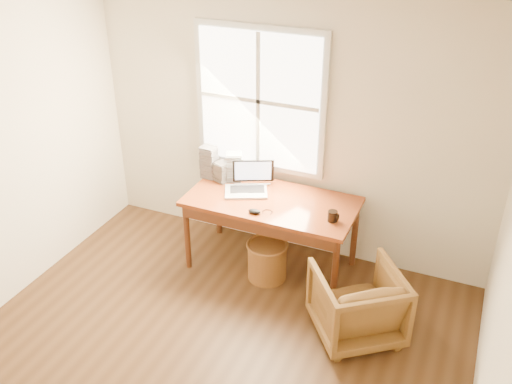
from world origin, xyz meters
TOP-DOWN VIEW (x-y plane):
  - room_shell at (-0.02, 0.16)m, footprint 4.04×4.54m
  - desk at (0.00, 1.80)m, footprint 1.60×0.80m
  - armchair at (1.01, 1.19)m, footprint 0.95×0.96m
  - wicker_stool at (0.04, 1.61)m, footprint 0.42×0.42m
  - laptop at (-0.28, 1.83)m, footprint 0.48×0.49m
  - mouse at (-0.05, 1.51)m, footprint 0.12×0.08m
  - coffee_mug at (0.63, 1.66)m, footprint 0.10×0.10m
  - cd_stack_a at (-0.49, 2.02)m, footprint 0.19×0.18m
  - cd_stack_b at (-0.60, 1.96)m, footprint 0.16×0.15m
  - cd_stack_c at (-0.75, 1.99)m, footprint 0.15×0.14m
  - cd_stack_d at (-0.46, 2.09)m, footprint 0.17×0.15m

SIDE VIEW (x-z plane):
  - wicker_stool at x=0.04m, z-range 0.00..0.37m
  - armchair at x=1.01m, z-range 0.00..0.63m
  - desk at x=0.00m, z-range 0.71..0.75m
  - mouse at x=-0.05m, z-range 0.75..0.79m
  - coffee_mug at x=0.63m, z-range 0.75..0.85m
  - cd_stack_d at x=-0.46m, z-range 0.75..0.92m
  - cd_stack_b at x=-0.60m, z-range 0.75..0.95m
  - laptop at x=-0.28m, z-range 0.75..1.02m
  - cd_stack_a at x=-0.49m, z-range 0.75..1.04m
  - cd_stack_c at x=-0.75m, z-range 0.75..1.08m
  - room_shell at x=-0.02m, z-range 0.00..2.64m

